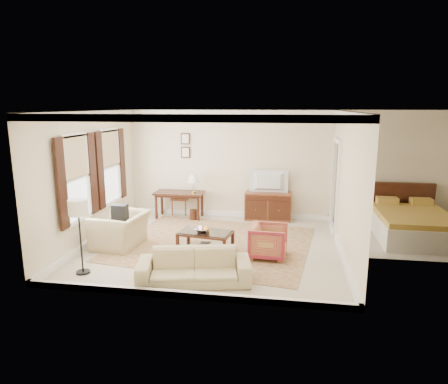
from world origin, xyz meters
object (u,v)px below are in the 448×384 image
(writing_desk, at_px, (179,196))
(club_armchair, at_px, (120,224))
(sofa, at_px, (194,262))
(striped_armchair, at_px, (269,240))
(tv, at_px, (269,175))
(coffee_table, at_px, (206,236))
(sideboard, at_px, (268,206))

(writing_desk, height_order, club_armchair, club_armchair)
(writing_desk, distance_m, sofa, 4.15)
(striped_armchair, distance_m, sofa, 1.83)
(club_armchair, relative_size, sofa, 0.59)
(tv, bearing_deg, coffee_table, 66.02)
(coffee_table, height_order, sofa, sofa)
(writing_desk, xyz_separation_m, club_armchair, (-0.66, -2.41, -0.11))
(sideboard, distance_m, sofa, 4.23)
(tv, xyz_separation_m, striped_armchair, (0.15, -2.70, -0.87))
(tv, distance_m, club_armchair, 4.05)
(sofa, bearing_deg, striped_armchair, 36.94)
(writing_desk, relative_size, striped_armchair, 1.77)
(sideboard, distance_m, coffee_table, 2.88)
(sideboard, xyz_separation_m, tv, (0.00, -0.02, 0.86))
(writing_desk, xyz_separation_m, sofa, (1.33, -3.93, -0.23))
(club_armchair, bearing_deg, sofa, 58.16)
(coffee_table, bearing_deg, sofa, -86.16)
(tv, height_order, coffee_table, tv)
(coffee_table, xyz_separation_m, sofa, (0.10, -1.46, 0.03))
(club_armchair, bearing_deg, coffee_table, 93.65)
(writing_desk, relative_size, sofa, 0.68)
(sideboard, xyz_separation_m, coffee_table, (-1.16, -2.63, -0.03))
(tv, xyz_separation_m, sofa, (-1.06, -4.07, -0.86))
(sideboard, height_order, club_armchair, club_armchair)
(striped_armchair, bearing_deg, writing_desk, 48.62)
(sideboard, xyz_separation_m, club_armchair, (-3.05, -2.57, 0.12))
(coffee_table, bearing_deg, tv, 66.02)
(tv, distance_m, striped_armchair, 2.84)
(sofa, bearing_deg, tv, 63.66)
(tv, relative_size, coffee_table, 0.84)
(writing_desk, bearing_deg, striped_armchair, -45.10)
(tv, relative_size, striped_armchair, 1.31)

